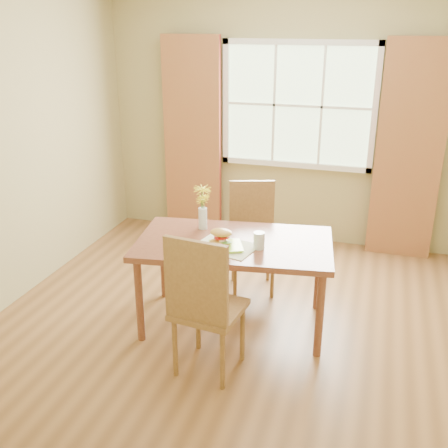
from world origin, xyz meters
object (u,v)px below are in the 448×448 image
at_px(dining_table, 234,250).
at_px(flower_vase, 203,203).
at_px(croissant_sandwich, 221,237).
at_px(chair_near, 203,302).
at_px(water_glass, 259,241).
at_px(chair_far, 252,231).

xyz_separation_m(dining_table, flower_vase, (-0.32, 0.18, 0.30)).
relative_size(dining_table, croissant_sandwich, 8.84).
bearing_deg(croissant_sandwich, flower_vase, 127.64).
bearing_deg(dining_table, chair_near, -98.89).
bearing_deg(dining_table, croissant_sandwich, -122.47).
xyz_separation_m(water_glass, flower_vase, (-0.53, 0.26, 0.16)).
relative_size(chair_far, water_glass, 7.69).
bearing_deg(chair_far, croissant_sandwich, -111.04).
distance_m(chair_near, croissant_sandwich, 0.62).
height_order(dining_table, croissant_sandwich, croissant_sandwich).
distance_m(chair_far, flower_vase, 0.73).
bearing_deg(croissant_sandwich, dining_table, 64.49).
bearing_deg(flower_vase, croissant_sandwich, -51.29).
bearing_deg(water_glass, chair_near, -109.74).
bearing_deg(chair_near, croissant_sandwich, 101.94).
bearing_deg(flower_vase, water_glass, -25.64).
relative_size(chair_far, flower_vase, 2.71).
relative_size(croissant_sandwich, flower_vase, 0.50).
height_order(dining_table, chair_near, chair_near).
bearing_deg(croissant_sandwich, chair_far, 86.47).
relative_size(dining_table, flower_vase, 4.41).
bearing_deg(water_glass, flower_vase, 154.36).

